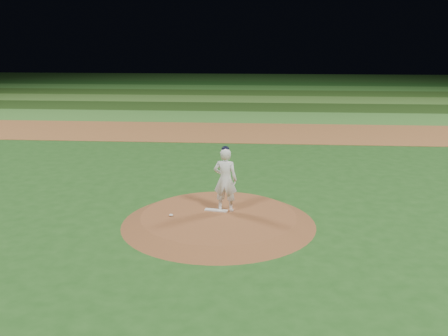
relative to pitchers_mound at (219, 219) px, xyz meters
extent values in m
plane|color=#1F501A|center=(0.00, 0.00, -0.12)|extent=(120.00, 120.00, 0.00)
cube|color=#955B2E|center=(0.00, 14.00, -0.12)|extent=(70.00, 6.00, 0.02)
cube|color=#3C7C2D|center=(0.00, 19.50, -0.12)|extent=(70.00, 5.00, 0.02)
cube|color=#1F3F14|center=(0.00, 24.50, -0.12)|extent=(70.00, 5.00, 0.02)
cube|color=#467D2D|center=(0.00, 29.50, -0.12)|extent=(70.00, 5.00, 0.02)
cube|color=#274E19|center=(0.00, 34.50, -0.12)|extent=(70.00, 5.00, 0.02)
cube|color=#35782B|center=(0.00, 39.50, -0.12)|extent=(70.00, 5.00, 0.02)
cube|color=#1B4E19|center=(0.00, 44.50, -0.12)|extent=(70.00, 5.00, 0.02)
cone|color=brown|center=(0.00, 0.00, 0.00)|extent=(5.50, 5.50, 0.25)
cube|color=white|center=(-0.10, 0.33, 0.14)|extent=(0.69, 0.28, 0.03)
ellipsoid|color=silver|center=(-1.33, -0.22, 0.16)|extent=(0.12, 0.12, 0.06)
imported|color=white|center=(0.16, 0.38, 1.05)|extent=(0.73, 0.53, 1.86)
ellipsoid|color=black|center=(0.16, 0.38, 1.96)|extent=(0.22, 0.22, 0.15)
camera|label=1|loc=(1.19, -13.30, 5.01)|focal=40.00mm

